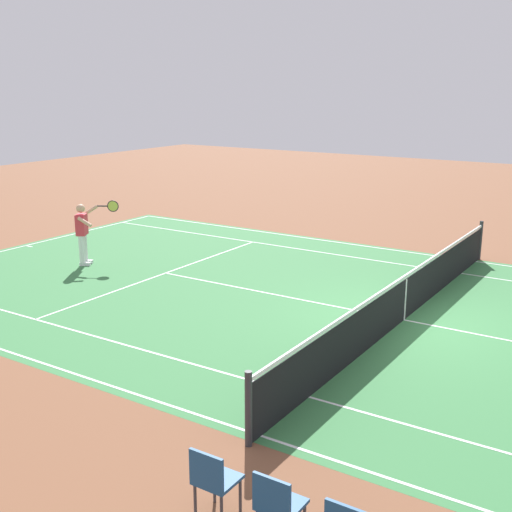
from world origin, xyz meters
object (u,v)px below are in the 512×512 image
Objects in this scene: tennis_player_near at (83,231)px; spectator_chair_4 at (277,503)px; tennis_ball at (362,315)px; spectator_chair_5 at (213,478)px; tennis_net at (405,297)px.

tennis_player_near reaches higher than spectator_chair_4.
tennis_ball is 0.08× the size of spectator_chair_4.
spectator_chair_4 and spectator_chair_5 have the same top height.
tennis_net is at bearing -176.68° from tennis_player_near.
spectator_chair_5 is (0.82, 0.00, 0.00)m from spectator_chair_4.
tennis_net is 13.30× the size of spectator_chair_5.
tennis_ball is (0.80, 0.28, -0.46)m from tennis_net.
tennis_player_near reaches higher than tennis_ball.
tennis_ball is 0.08× the size of spectator_chair_5.
spectator_chair_4 reaches higher than tennis_ball.
tennis_player_near is (8.78, 0.51, 0.44)m from tennis_net.
spectator_chair_4 is at bearing 100.48° from tennis_net.
tennis_net is at bearing -79.52° from spectator_chair_4.
tennis_net is at bearing -160.51° from tennis_ball.
tennis_net is at bearing -85.87° from spectator_chair_5.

